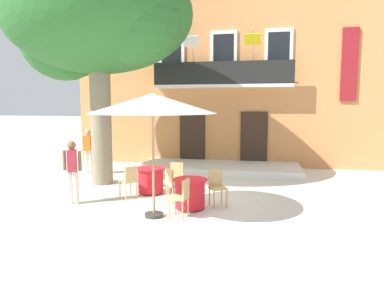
# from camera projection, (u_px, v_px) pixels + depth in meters

# --- Properties ---
(ground_plane) EXTENTS (120.00, 120.00, 0.00)m
(ground_plane) POSITION_uv_depth(u_px,v_px,m) (190.00, 195.00, 10.07)
(ground_plane) COLOR silver
(building_facade) EXTENTS (13.00, 5.09, 7.50)m
(building_facade) POSITION_uv_depth(u_px,v_px,m) (228.00, 80.00, 16.38)
(building_facade) COLOR #CC844C
(building_facade) RESTS_ON ground
(entrance_step_platform) EXTENTS (6.22, 2.41, 0.25)m
(entrance_step_platform) POSITION_uv_depth(u_px,v_px,m) (219.00, 168.00, 13.68)
(entrance_step_platform) COLOR silver
(entrance_step_platform) RESTS_ON ground
(plane_tree) EXTENTS (6.15, 5.40, 7.18)m
(plane_tree) POSITION_uv_depth(u_px,v_px,m) (96.00, 21.00, 11.00)
(plane_tree) COLOR #7F755B
(plane_tree) RESTS_ON ground
(cafe_table_near_tree) EXTENTS (0.86, 0.86, 0.76)m
(cafe_table_near_tree) POSITION_uv_depth(u_px,v_px,m) (151.00, 180.00, 10.22)
(cafe_table_near_tree) COLOR red
(cafe_table_near_tree) RESTS_ON ground
(cafe_chair_near_tree_0) EXTENTS (0.56, 0.56, 0.91)m
(cafe_chair_near_tree_0) POSITION_uv_depth(u_px,v_px,m) (129.00, 179.00, 9.67)
(cafe_chair_near_tree_0) COLOR tan
(cafe_chair_near_tree_0) RESTS_ON ground
(cafe_chair_near_tree_1) EXTENTS (0.40, 0.40, 0.91)m
(cafe_chair_near_tree_1) POSITION_uv_depth(u_px,v_px,m) (176.00, 176.00, 10.12)
(cafe_chair_near_tree_1) COLOR tan
(cafe_chair_near_tree_1) RESTS_ON ground
(cafe_chair_near_tree_2) EXTENTS (0.53, 0.53, 0.91)m
(cafe_chair_near_tree_2) POSITION_uv_depth(u_px,v_px,m) (146.00, 171.00, 10.91)
(cafe_chair_near_tree_2) COLOR tan
(cafe_chair_near_tree_2) RESTS_ON ground
(cafe_table_middle) EXTENTS (0.86, 0.86, 0.76)m
(cafe_table_middle) POSITION_uv_depth(u_px,v_px,m) (190.00, 193.00, 8.70)
(cafe_table_middle) COLOR red
(cafe_table_middle) RESTS_ON ground
(cafe_chair_middle_0) EXTENTS (0.57, 0.57, 0.91)m
(cafe_chair_middle_0) POSITION_uv_depth(u_px,v_px,m) (173.00, 183.00, 9.27)
(cafe_chair_middle_0) COLOR tan
(cafe_chair_middle_0) RESTS_ON ground
(cafe_chair_middle_1) EXTENTS (0.46, 0.46, 0.91)m
(cafe_chair_middle_1) POSITION_uv_depth(u_px,v_px,m) (182.00, 196.00, 7.96)
(cafe_chair_middle_1) COLOR tan
(cafe_chair_middle_1) RESTS_ON ground
(cafe_chair_middle_2) EXTENTS (0.54, 0.54, 0.91)m
(cafe_chair_middle_2) POSITION_uv_depth(u_px,v_px,m) (217.00, 185.00, 8.98)
(cafe_chair_middle_2) COLOR tan
(cafe_chair_middle_2) RESTS_ON ground
(cafe_umbrella) EXTENTS (2.90, 2.90, 2.85)m
(cafe_umbrella) POSITION_uv_depth(u_px,v_px,m) (153.00, 104.00, 7.83)
(cafe_umbrella) COLOR #997A56
(cafe_umbrella) RESTS_ON ground
(pedestrian_near_entrance) EXTENTS (0.53, 0.40, 1.66)m
(pedestrian_near_entrance) POSITION_uv_depth(u_px,v_px,m) (72.00, 169.00, 9.07)
(pedestrian_near_entrance) COLOR silver
(pedestrian_near_entrance) RESTS_ON ground
(pedestrian_mid_plaza) EXTENTS (0.53, 0.38, 1.69)m
(pedestrian_mid_plaza) POSITION_uv_depth(u_px,v_px,m) (88.00, 149.00, 12.91)
(pedestrian_mid_plaza) COLOR silver
(pedestrian_mid_plaza) RESTS_ON ground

